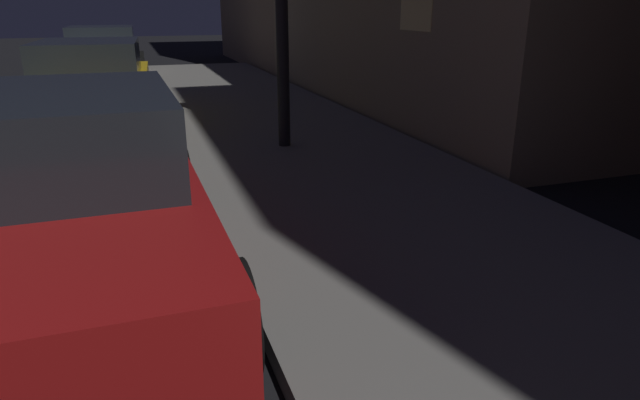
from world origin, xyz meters
TOP-DOWN VIEW (x-y plane):
  - car_red at (2.85, 3.15)m, footprint 2.10×4.27m
  - car_yellow_cab at (2.85, 9.05)m, footprint 2.13×4.44m
  - car_white at (2.85, 15.95)m, footprint 2.20×4.38m

SIDE VIEW (x-z plane):
  - car_red at x=2.85m, z-range -0.01..1.42m
  - car_white at x=2.85m, z-range -0.01..1.42m
  - car_yellow_cab at x=2.85m, z-range -0.01..1.42m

